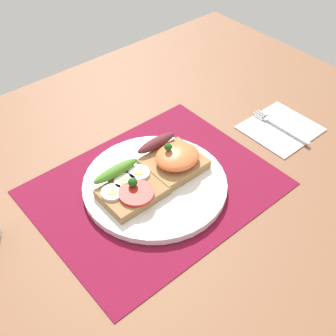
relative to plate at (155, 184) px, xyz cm
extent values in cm
cube|color=brown|center=(0.00, 0.00, -2.53)|extent=(120.00, 90.00, 3.20)
cube|color=maroon|center=(0.00, 0.00, -0.78)|extent=(40.59, 32.16, 0.30)
cylinder|color=white|center=(0.00, 0.00, 0.00)|extent=(25.29, 25.29, 1.26)
cube|color=#9C7649|center=(-4.93, 0.01, 1.44)|extent=(10.38, 8.05, 1.61)
cylinder|color=red|center=(-5.15, -1.48, 2.54)|extent=(5.92, 5.92, 0.60)
ellipsoid|color=#498526|center=(-4.93, 4.44, 3.14)|extent=(9.14, 2.20, 1.80)
sphere|color=#1E5919|center=(-4.68, 0.01, 3.64)|extent=(1.60, 1.60, 1.60)
cylinder|color=white|center=(-8.04, 1.27, 2.49)|extent=(3.71, 3.71, 0.50)
cylinder|color=yellow|center=(-8.04, 1.27, 2.82)|extent=(1.67, 1.67, 0.16)
cylinder|color=white|center=(-4.93, 1.88, 2.49)|extent=(3.71, 3.71, 0.50)
cylinder|color=yellow|center=(-4.93, 1.88, 2.82)|extent=(1.67, 1.67, 0.16)
cylinder|color=white|center=(-1.81, 2.05, 2.49)|extent=(3.71, 3.71, 0.50)
cylinder|color=yellow|center=(-1.81, 2.05, 2.82)|extent=(1.67, 1.67, 0.16)
cube|color=#A37B49|center=(4.93, 0.68, 1.50)|extent=(9.95, 8.95, 1.74)
ellipsoid|color=orange|center=(5.17, 0.30, 3.60)|extent=(8.16, 7.16, 2.46)
ellipsoid|color=#592128|center=(4.93, 5.55, 3.27)|extent=(8.46, 2.20, 1.80)
sphere|color=#1E5919|center=(4.13, 1.28, 5.53)|extent=(1.40, 1.40, 1.40)
cube|color=white|center=(30.13, -3.75, -0.63)|extent=(13.75, 12.88, 0.60)
cube|color=#B7B7BC|center=(29.93, -5.80, -0.17)|extent=(0.80, 10.26, 0.32)
cube|color=#B7B7BC|center=(29.93, -0.47, -0.17)|extent=(1.50, 1.20, 0.32)
cube|color=#B7B7BC|center=(29.28, 1.53, -0.17)|extent=(0.32, 2.80, 0.32)
cube|color=#B7B7BC|center=(29.93, 1.53, -0.17)|extent=(0.32, 2.80, 0.32)
cube|color=#B7B7BC|center=(30.58, 1.53, -0.17)|extent=(0.32, 2.80, 0.32)
camera|label=1|loc=(-32.98, -41.98, 54.74)|focal=46.54mm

